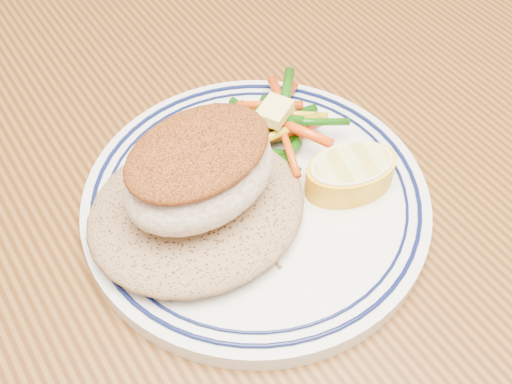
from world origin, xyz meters
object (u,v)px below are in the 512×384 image
object	(u,v)px
lemon_wedge	(350,173)
fish_fillet	(200,170)
vegetable_pile	(273,125)
dining_table	(242,289)
rice_pilaf	(197,207)
plate	(256,201)

from	to	relation	value
lemon_wedge	fish_fillet	bearing A→B (deg)	161.84
fish_fillet	vegetable_pile	world-z (taller)	fish_fillet
dining_table	lemon_wedge	world-z (taller)	lemon_wedge
fish_fillet	lemon_wedge	size ratio (longest dim) A/B	1.56
dining_table	vegetable_pile	distance (m)	0.14
fish_fillet	rice_pilaf	bearing A→B (deg)	179.45
rice_pilaf	plate	bearing A→B (deg)	-6.09
dining_table	fish_fillet	world-z (taller)	fish_fillet
plate	rice_pilaf	bearing A→B (deg)	173.91
plate	lemon_wedge	bearing A→B (deg)	-24.92
plate	rice_pilaf	size ratio (longest dim) A/B	1.63
fish_fillet	lemon_wedge	world-z (taller)	fish_fillet
vegetable_pile	lemon_wedge	size ratio (longest dim) A/B	1.42
dining_table	plate	bearing A→B (deg)	6.92
fish_fillet	lemon_wedge	xyz separation A→B (m)	(0.10, -0.03, -0.04)
rice_pilaf	lemon_wedge	size ratio (longest dim) A/B	2.04
dining_table	lemon_wedge	bearing A→B (deg)	-19.16
plate	rice_pilaf	distance (m)	0.05
plate	vegetable_pile	bearing A→B (deg)	44.00
plate	lemon_wedge	size ratio (longest dim) A/B	3.33
dining_table	lemon_wedge	distance (m)	0.15
dining_table	plate	world-z (taller)	plate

